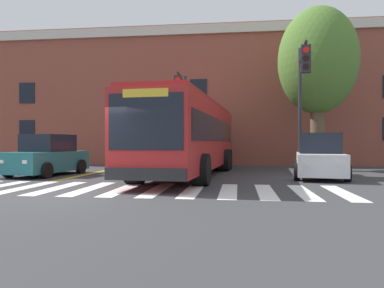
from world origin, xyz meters
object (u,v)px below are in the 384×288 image
object	(u,v)px
city_bus	(190,136)
traffic_light_near_corner	(302,87)
car_white_far_lane	(319,158)
car_silver_behind_bus	(187,148)
street_tree_curbside_large	(317,62)
traffic_light_overhead	(182,105)
car_teal_near_lane	(47,157)

from	to	relation	value
city_bus	traffic_light_near_corner	distance (m)	5.19
car_white_far_lane	traffic_light_near_corner	world-z (taller)	traffic_light_near_corner
car_silver_behind_bus	street_tree_curbside_large	size ratio (longest dim) A/B	0.61
car_silver_behind_bus	traffic_light_near_corner	bearing A→B (deg)	-58.41
car_silver_behind_bus	traffic_light_near_corner	world-z (taller)	traffic_light_near_corner
traffic_light_overhead	street_tree_curbside_large	size ratio (longest dim) A/B	0.56
car_white_far_lane	street_tree_curbside_large	xyz separation A→B (m)	(0.79, 4.27, 4.91)
city_bus	traffic_light_overhead	distance (m)	1.69
city_bus	street_tree_curbside_large	xyz separation A→B (m)	(6.28, 3.84, 3.98)
street_tree_curbside_large	traffic_light_near_corner	bearing A→B (deg)	-108.43
car_teal_near_lane	traffic_light_overhead	size ratio (longest dim) A/B	0.92
car_teal_near_lane	traffic_light_near_corner	xyz separation A→B (m)	(11.09, -0.03, 2.91)
car_white_far_lane	traffic_light_near_corner	bearing A→B (deg)	-153.61
traffic_light_near_corner	street_tree_curbside_large	world-z (taller)	street_tree_curbside_large
city_bus	car_teal_near_lane	distance (m)	6.48
car_teal_near_lane	street_tree_curbside_large	distance (m)	14.33
traffic_light_overhead	car_silver_behind_bus	bearing A→B (deg)	96.14
city_bus	traffic_light_overhead	world-z (taller)	traffic_light_overhead
city_bus	street_tree_curbside_large	size ratio (longest dim) A/B	1.46
car_white_far_lane	car_teal_near_lane	bearing A→B (deg)	-178.32
city_bus	street_tree_curbside_large	distance (m)	8.37
car_white_far_lane	traffic_light_overhead	xyz separation A→B (m)	(-5.97, 1.12, 2.40)
traffic_light_near_corner	city_bus	bearing A→B (deg)	170.35
car_white_far_lane	street_tree_curbside_large	size ratio (longest dim) A/B	0.55
traffic_light_near_corner	traffic_light_overhead	distance (m)	5.44
car_teal_near_lane	car_white_far_lane	world-z (taller)	car_white_far_lane
car_silver_behind_bus	traffic_light_overhead	distance (m)	8.76
traffic_light_near_corner	car_silver_behind_bus	bearing A→B (deg)	121.59
traffic_light_near_corner	car_teal_near_lane	bearing A→B (deg)	179.85
car_white_far_lane	traffic_light_near_corner	size ratio (longest dim) A/B	0.83
city_bus	car_teal_near_lane	bearing A→B (deg)	-173.05
car_teal_near_lane	car_silver_behind_bus	size ratio (longest dim) A/B	0.83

